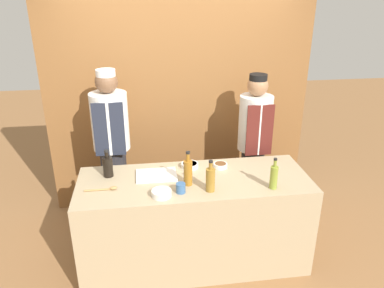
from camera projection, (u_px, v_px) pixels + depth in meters
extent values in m
plane|color=olive|center=(194.00, 258.00, 3.71)|extent=(14.00, 14.00, 0.00)
cube|color=brown|center=(179.00, 106.00, 4.35)|extent=(2.98, 0.18, 2.40)
cube|color=tan|center=(194.00, 221.00, 3.54)|extent=(2.09, 0.78, 0.89)
cylinder|color=white|center=(220.00, 165.00, 3.58)|extent=(0.13, 0.13, 0.04)
cylinder|color=brown|center=(220.00, 164.00, 3.57)|extent=(0.11, 0.11, 0.01)
cylinder|color=white|center=(162.00, 193.00, 3.09)|extent=(0.17, 0.17, 0.05)
cylinder|color=orange|center=(161.00, 191.00, 3.08)|extent=(0.14, 0.14, 0.02)
cylinder|color=white|center=(190.00, 165.00, 3.58)|extent=(0.16, 0.16, 0.04)
cylinder|color=#703384|center=(190.00, 164.00, 3.57)|extent=(0.13, 0.13, 0.01)
cube|color=white|center=(156.00, 175.00, 3.42)|extent=(0.37, 0.26, 0.02)
cylinder|color=black|center=(108.00, 167.00, 3.39)|extent=(0.09, 0.09, 0.19)
cylinder|color=black|center=(107.00, 155.00, 3.34)|extent=(0.04, 0.04, 0.06)
cylinder|color=black|center=(106.00, 151.00, 3.32)|extent=(0.04, 0.04, 0.02)
cylinder|color=#9E661E|center=(188.00, 173.00, 3.23)|extent=(0.08, 0.08, 0.23)
cylinder|color=#9E661E|center=(188.00, 157.00, 3.18)|extent=(0.03, 0.03, 0.07)
cylinder|color=black|center=(188.00, 153.00, 3.16)|extent=(0.03, 0.03, 0.02)
cylinder|color=olive|center=(210.00, 180.00, 3.14)|extent=(0.08, 0.08, 0.20)
cylinder|color=olive|center=(211.00, 166.00, 3.09)|extent=(0.03, 0.03, 0.06)
cylinder|color=black|center=(211.00, 162.00, 3.07)|extent=(0.04, 0.04, 0.02)
cylinder|color=olive|center=(274.00, 178.00, 3.18)|extent=(0.07, 0.07, 0.20)
cylinder|color=olive|center=(275.00, 164.00, 3.13)|extent=(0.03, 0.03, 0.06)
cylinder|color=black|center=(276.00, 159.00, 3.11)|extent=(0.03, 0.03, 0.02)
cylinder|color=#386093|center=(181.00, 188.00, 3.14)|extent=(0.08, 0.08, 0.08)
cylinder|color=#B2844C|center=(98.00, 190.00, 3.17)|extent=(0.23, 0.02, 0.02)
ellipsoid|color=#B2844C|center=(113.00, 188.00, 3.19)|extent=(0.06, 0.05, 0.02)
cylinder|color=#28282D|center=(116.00, 188.00, 4.07)|extent=(0.27, 0.27, 0.94)
cylinder|color=white|center=(110.00, 121.00, 3.77)|extent=(0.37, 0.37, 0.59)
cube|color=#232838|center=(109.00, 130.00, 3.62)|extent=(0.30, 0.02, 0.54)
sphere|color=brown|center=(106.00, 82.00, 3.61)|extent=(0.22, 0.22, 0.22)
cylinder|color=white|center=(106.00, 73.00, 3.58)|extent=(0.19, 0.19, 0.08)
cylinder|color=#28282D|center=(251.00, 182.00, 4.28)|extent=(0.25, 0.25, 0.84)
cylinder|color=silver|center=(255.00, 123.00, 4.00)|extent=(0.35, 0.35, 0.60)
cube|color=#561E19|center=(260.00, 131.00, 3.86)|extent=(0.28, 0.02, 0.55)
sphere|color=#9E704C|center=(258.00, 86.00, 3.84)|extent=(0.22, 0.22, 0.22)
cylinder|color=black|center=(258.00, 78.00, 3.81)|extent=(0.18, 0.18, 0.08)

